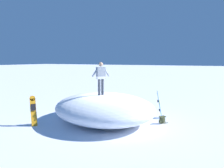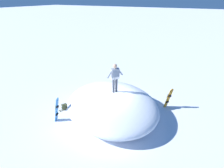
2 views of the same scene
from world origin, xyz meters
name	(u,v)px [view 1 (image 1 of 2)]	position (x,y,z in m)	size (l,w,h in m)	color
ground	(108,121)	(0.00, 0.00, 0.00)	(240.00, 240.00, 0.00)	white
snow_mound	(104,108)	(-0.23, -0.02, 0.75)	(6.27, 5.27, 1.51)	white
snowboarder_standing	(101,76)	(-0.27, -0.32, 2.53)	(0.64, 0.94, 1.76)	#333842
snowboard_primary_upright	(33,110)	(-3.09, -2.42, 0.79)	(0.50, 0.47, 1.54)	orange
snowboard_secondary_upright	(159,104)	(2.28, 2.03, 0.83)	(0.38, 0.34, 1.60)	#2672BF
backpack_near	(162,120)	(2.76, 0.94, 0.21)	(0.44, 0.59, 0.41)	#383D23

